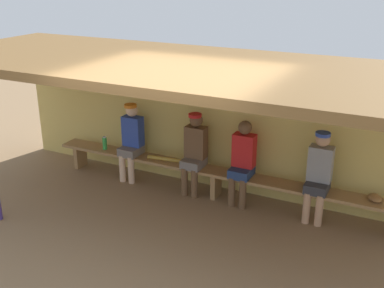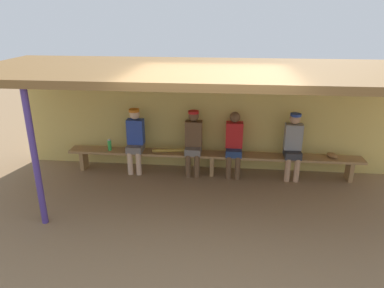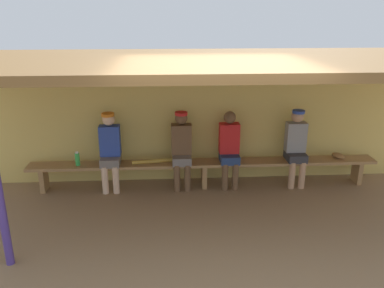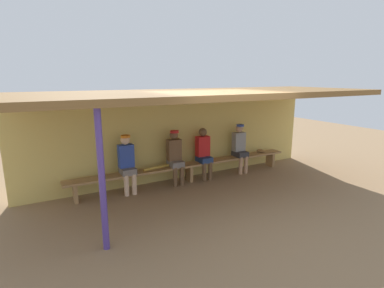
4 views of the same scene
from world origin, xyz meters
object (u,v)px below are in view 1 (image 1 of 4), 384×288
player_middle (195,150)px  baseball_bat (172,160)px  baseball_glove_worn (375,198)px  bench (216,175)px  water_bottle_blue (105,143)px  player_leftmost (242,159)px  player_in_white (131,138)px  player_in_red (319,172)px

player_middle → baseball_bat: 0.49m
player_middle → baseball_glove_worn: bearing=0.6°
bench → water_bottle_blue: (-2.15, -0.03, 0.19)m
water_bottle_blue → player_leftmost: bearing=0.7°
player_middle → baseball_glove_worn: player_middle is taller
player_in_white → water_bottle_blue: (-0.55, -0.03, -0.17)m
bench → player_in_red: size_ratio=4.46×
player_middle → bench: bearing=-0.5°
bench → player_in_white: 1.64m
player_in_red → baseball_bat: size_ratio=1.57×
player_in_red → player_leftmost: size_ratio=1.01×
player_leftmost → baseball_bat: 1.26m
water_bottle_blue → player_in_red: bearing=0.5°
player_middle → water_bottle_blue: bearing=-178.9°
bench → player_leftmost: 0.55m
bench → baseball_bat: size_ratio=6.99×
bench → baseball_glove_worn: 2.39m
player_leftmost → player_middle: bearing=180.0°
water_bottle_blue → baseball_bat: water_bottle_blue is taller
player_leftmost → water_bottle_blue: player_leftmost is taller
water_bottle_blue → baseball_glove_worn: water_bottle_blue is taller
bench → player_in_white: bearing=179.9°
player_middle → baseball_bat: bearing=-179.5°
bench → player_middle: bearing=179.5°
baseball_bat → player_in_white: bearing=172.1°
player_in_red → player_in_white: same height
bench → water_bottle_blue: size_ratio=24.94×
baseball_bat → player_middle: bearing=-7.1°
player_leftmost → player_middle: (-0.82, 0.00, 0.02)m
player_middle → water_bottle_blue: 1.76m
baseball_glove_worn → baseball_bat: bearing=-119.3°
player_leftmost → player_in_white: bearing=180.0°
bench → player_leftmost: (0.43, 0.00, 0.34)m
bench → baseball_bat: (-0.81, -0.00, 0.11)m
player_in_white → baseball_glove_worn: 3.99m
player_in_red → baseball_glove_worn: size_ratio=5.60×
player_in_white → player_middle: size_ratio=1.00×
player_leftmost → player_in_white: 2.03m
baseball_bat → player_leftmost: bearing=-7.5°
player_in_red → player_middle: same height
player_leftmost → baseball_glove_worn: (1.95, 0.03, -0.22)m
player_in_white → player_middle: 1.21m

